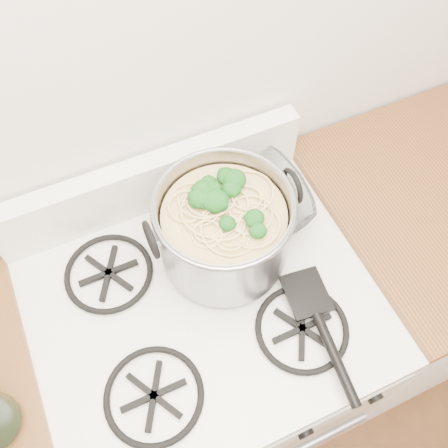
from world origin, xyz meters
TOP-DOWN VIEW (x-y plane):
  - gas_range at (0.00, 1.26)m, footprint 0.76×0.66m
  - counter_left at (-0.51, 1.26)m, footprint 0.25×0.65m
  - counter_right at (0.88, 1.26)m, footprint 1.00×0.65m
  - stock_pot at (0.09, 1.35)m, footprint 0.33×0.30m
  - spatula at (0.21, 1.18)m, footprint 0.33×0.34m
  - glass_bowl at (0.19, 1.43)m, footprint 0.12×0.12m

SIDE VIEW (x-z plane):
  - gas_range at x=0.00m, z-range -0.03..0.90m
  - counter_left at x=-0.51m, z-range 0.00..0.92m
  - counter_right at x=0.88m, z-range 0.00..0.92m
  - spatula at x=0.21m, z-range 0.92..0.95m
  - glass_bowl at x=0.19m, z-range 0.92..0.95m
  - stock_pot at x=0.09m, z-range 0.92..1.12m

